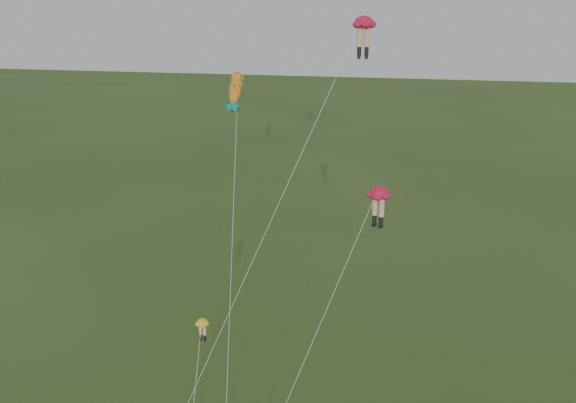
# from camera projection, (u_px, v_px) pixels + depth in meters

# --- Properties ---
(legs_kite_red_high) EXTENTS (10.50, 11.96, 23.54)m
(legs_kite_red_high) POSITION_uv_depth(u_px,v_px,m) (361.00, 32.00, 38.18)
(legs_kite_red_high) COLOR red
(legs_kite_red_high) RESTS_ON ground
(legs_kite_red_mid) EXTENTS (6.80, 8.80, 14.51)m
(legs_kite_red_mid) POSITION_uv_depth(u_px,v_px,m) (377.00, 200.00, 36.27)
(legs_kite_red_mid) COLOR red
(legs_kite_red_mid) RESTS_ON ground
(legs_kite_yellow) EXTENTS (1.20, 1.97, 7.65)m
(legs_kite_yellow) POSITION_uv_depth(u_px,v_px,m) (201.00, 333.00, 35.90)
(legs_kite_yellow) COLOR yellow
(legs_kite_yellow) RESTS_ON ground
(fish_kite) EXTENTS (2.78, 14.46, 20.04)m
(fish_kite) POSITION_uv_depth(u_px,v_px,m) (236.00, 91.00, 41.94)
(fish_kite) COLOR yellow
(fish_kite) RESTS_ON ground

